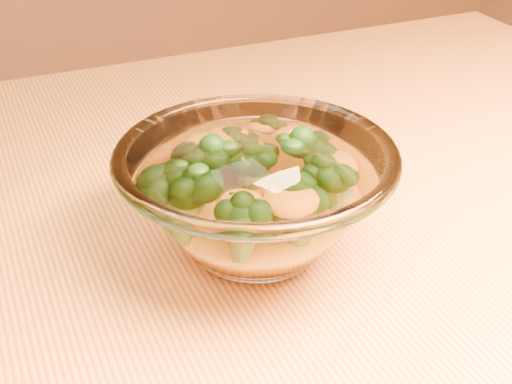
# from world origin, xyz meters

# --- Properties ---
(table) EXTENTS (1.20, 0.80, 0.75)m
(table) POSITION_xyz_m (0.00, 0.00, 0.65)
(table) COLOR #D58B40
(table) RESTS_ON ground
(glass_bowl) EXTENTS (0.20, 0.20, 0.09)m
(glass_bowl) POSITION_xyz_m (0.06, -0.02, 0.80)
(glass_bowl) COLOR white
(glass_bowl) RESTS_ON table
(cheese_sauce) EXTENTS (0.11, 0.11, 0.03)m
(cheese_sauce) POSITION_xyz_m (0.06, -0.02, 0.78)
(cheese_sauce) COLOR #FFA115
(cheese_sauce) RESTS_ON glass_bowl
(broccoli_heap) EXTENTS (0.15, 0.13, 0.06)m
(broccoli_heap) POSITION_xyz_m (0.05, -0.02, 0.81)
(broccoli_heap) COLOR black
(broccoli_heap) RESTS_ON cheese_sauce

